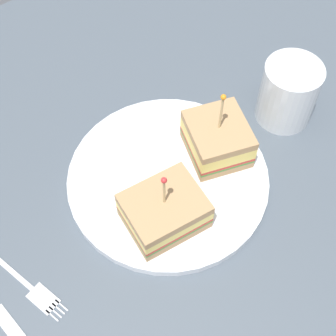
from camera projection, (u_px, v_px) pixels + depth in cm
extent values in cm
cube|color=#4C5660|center=(168.00, 185.00, 66.05)|extent=(90.48, 90.48, 2.00)
cylinder|color=white|center=(168.00, 179.00, 64.69)|extent=(26.26, 26.26, 1.24)
cube|color=tan|center=(164.00, 218.00, 60.22)|extent=(8.64, 10.09, 1.25)
cube|color=#478438|center=(164.00, 215.00, 59.52)|extent=(8.64, 10.09, 0.40)
cube|color=red|center=(164.00, 213.00, 59.14)|extent=(8.64, 10.09, 0.50)
cube|color=#F4D666|center=(164.00, 209.00, 58.37)|extent=(8.64, 10.09, 1.34)
cube|color=tan|center=(164.00, 204.00, 57.28)|extent=(8.64, 10.09, 1.25)
cylinder|color=tan|center=(164.00, 193.00, 55.04)|extent=(0.30, 0.30, 5.31)
sphere|color=red|center=(164.00, 180.00, 52.81)|extent=(0.70, 0.70, 0.70)
cube|color=tan|center=(216.00, 148.00, 65.87)|extent=(10.15, 9.74, 1.17)
cube|color=#478438|center=(217.00, 145.00, 65.20)|extent=(10.15, 9.74, 0.40)
cube|color=red|center=(217.00, 143.00, 64.82)|extent=(10.15, 9.74, 0.50)
cube|color=#F4D666|center=(218.00, 137.00, 63.78)|extent=(10.15, 9.74, 1.97)
cube|color=tan|center=(219.00, 130.00, 62.46)|extent=(10.15, 9.74, 1.17)
cylinder|color=tan|center=(221.00, 114.00, 59.83)|extent=(0.30, 0.30, 6.26)
sphere|color=orange|center=(223.00, 97.00, 57.19)|extent=(0.70, 0.70, 0.70)
cylinder|color=#B74C33|center=(286.00, 98.00, 68.49)|extent=(6.95, 6.95, 6.80)
cylinder|color=white|center=(288.00, 93.00, 67.52)|extent=(7.90, 7.90, 9.10)
cube|color=silver|center=(12.00, 272.00, 58.26)|extent=(6.74, 2.14, 0.35)
cube|color=silver|center=(43.00, 298.00, 56.53)|extent=(4.01, 2.97, 0.35)
cube|color=silver|center=(52.00, 316.00, 55.48)|extent=(1.99, 0.63, 0.35)
cube|color=silver|center=(55.00, 312.00, 55.69)|extent=(1.99, 0.63, 0.35)
cube|color=silver|center=(58.00, 309.00, 55.90)|extent=(1.99, 0.63, 0.35)
cube|color=silver|center=(62.00, 305.00, 56.12)|extent=(1.99, 0.63, 0.35)
cube|color=silver|center=(13.00, 331.00, 54.58)|extent=(7.10, 2.11, 0.24)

